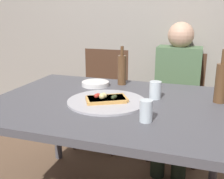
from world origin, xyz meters
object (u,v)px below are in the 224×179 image
object	(u,v)px
dining_table	(111,113)
tumbler_far	(155,90)
pizza_tray	(107,101)
plate_stack	(95,84)
chair_left	(103,91)
pizza_slice_extra	(107,98)
beer_bottle	(221,82)
chair_right	(177,98)
wine_bottle	(122,69)
tumbler_near	(146,111)
guest_in_sweater	(176,88)
pizza_slice_last	(105,99)

from	to	relation	value
dining_table	tumbler_far	world-z (taller)	tumbler_far
dining_table	pizza_tray	world-z (taller)	pizza_tray
plate_stack	chair_left	bearing A→B (deg)	105.76
dining_table	plate_stack	world-z (taller)	plate_stack
pizza_tray	pizza_slice_extra	world-z (taller)	pizza_slice_extra
beer_bottle	chair_right	world-z (taller)	beer_bottle
dining_table	wine_bottle	xyz separation A→B (m)	(-0.04, 0.39, 0.19)
pizza_tray	tumbler_near	size ratio (longest dim) A/B	4.27
tumbler_near	chair_right	world-z (taller)	chair_right
chair_left	guest_in_sweater	distance (m)	0.73
tumbler_near	plate_stack	xyz separation A→B (m)	(-0.47, 0.53, -0.04)
beer_bottle	dining_table	bearing A→B (deg)	-163.83
plate_stack	wine_bottle	bearing A→B (deg)	29.25
beer_bottle	tumbler_far	world-z (taller)	beer_bottle
dining_table	pizza_tray	xyz separation A→B (m)	(-0.01, -0.03, 0.08)
pizza_slice_last	tumbler_near	xyz separation A→B (m)	(0.27, -0.19, 0.03)
tumbler_near	guest_in_sweater	distance (m)	1.02
wine_bottle	plate_stack	bearing A→B (deg)	-150.75
pizza_tray	plate_stack	distance (m)	0.38
pizza_slice_extra	chair_left	world-z (taller)	chair_left
beer_bottle	chair_left	xyz separation A→B (m)	(-0.99, 0.74, -0.35)
wine_bottle	chair_left	bearing A→B (deg)	122.88
dining_table	plate_stack	bearing A→B (deg)	125.91
pizza_tray	tumbler_near	distance (m)	0.34
dining_table	guest_in_sweater	xyz separation A→B (m)	(0.31, 0.77, -0.02)
pizza_slice_last	guest_in_sweater	bearing A→B (deg)	67.82
chair_right	beer_bottle	bearing A→B (deg)	111.20
pizza_slice_last	dining_table	bearing A→B (deg)	68.26
pizza_slice_last	tumbler_near	size ratio (longest dim) A/B	2.41
chair_right	wine_bottle	bearing A→B (deg)	56.06
plate_stack	pizza_tray	bearing A→B (deg)	-58.55
chair_left	guest_in_sweater	bearing A→B (deg)	167.80
wine_bottle	guest_in_sweater	xyz separation A→B (m)	(0.36, 0.38, -0.21)
tumbler_far	chair_left	bearing A→B (deg)	128.49
beer_bottle	guest_in_sweater	distance (m)	0.69
dining_table	tumbler_far	distance (m)	0.30
wine_bottle	tumbler_far	size ratio (longest dim) A/B	2.61
pizza_slice_extra	tumbler_far	bearing A→B (deg)	32.45
wine_bottle	beer_bottle	xyz separation A→B (m)	(0.65, -0.21, 0.01)
pizza_slice_extra	wine_bottle	xyz separation A→B (m)	(-0.03, 0.42, 0.09)
dining_table	pizza_slice_extra	world-z (taller)	pizza_slice_extra
guest_in_sweater	pizza_slice_extra	bearing A→B (deg)	67.79
pizza_tray	pizza_slice_extra	bearing A→B (deg)	36.94
dining_table	plate_stack	xyz separation A→B (m)	(-0.21, 0.29, 0.09)
chair_left	chair_right	distance (m)	0.70
pizza_slice_last	beer_bottle	bearing A→B (deg)	19.47
tumbler_near	guest_in_sweater	world-z (taller)	guest_in_sweater
pizza_slice_last	wine_bottle	bearing A→B (deg)	93.61
beer_bottle	tumbler_far	bearing A→B (deg)	-173.03
pizza_tray	chair_right	world-z (taller)	chair_right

